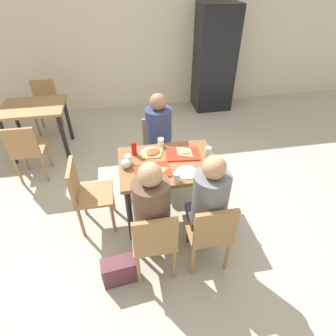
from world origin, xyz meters
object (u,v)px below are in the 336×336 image
Objects in this scene: person_in_brown_jacket at (208,202)px; background_chair_far at (46,102)px; main_table at (168,171)px; plastic_cup_a at (161,143)px; chair_near_right at (210,231)px; background_chair_near at (27,149)px; chair_near_left at (154,240)px; chair_left_end at (85,191)px; pizza_slice_b at (184,151)px; person_in_red at (151,209)px; drink_fridge at (214,59)px; tray_red_far at (182,154)px; paper_plate_near_edge at (187,172)px; background_table at (35,114)px; tray_red_near at (153,171)px; paper_plate_center at (151,152)px; pizza_slice_a at (154,171)px; plastic_cup_b at (177,177)px; chair_far_side at (158,145)px; soda_can at (208,152)px; foil_bundle at (126,164)px; plastic_cup_c at (128,159)px; condiment_bottle at (134,148)px; person_far_side at (159,135)px; handbag at (119,270)px; pizza_slice_c at (153,152)px.

person_in_brown_jacket reaches higher than background_chair_far.
main_table is 0.36m from plastic_cup_a.
chair_near_right is 2.63m from background_chair_near.
chair_near_left is 1.00× the size of chair_left_end.
person_in_red is at bearing -121.61° from pizza_slice_b.
tray_red_far is at bearing -114.17° from drink_fridge.
person_in_brown_jacket reaches higher than paper_plate_near_edge.
background_table is (-1.89, 1.60, -0.14)m from tray_red_far.
tray_red_near is at bearing 125.06° from chair_near_right.
chair_near_right is 1.09m from paper_plate_center.
pizza_slice_a is at bearing 81.97° from chair_near_left.
chair_left_end is 3.33× the size of pizza_slice_a.
plastic_cup_a is at bearing 142.89° from pizza_slice_b.
paper_plate_near_edge is 2.20× the size of plastic_cup_a.
main_table is 0.27m from pizza_slice_a.
person_in_brown_jacket reaches higher than plastic_cup_b.
plastic_cup_a and plastic_cup_b have the same top height.
chair_far_side is 8.59× the size of plastic_cup_b.
drink_fridge reaches higher than soda_can.
paper_plate_center is 2.20× the size of foil_bundle.
chair_left_end is at bearing -159.98° from plastic_cup_a.
foil_bundle is at bearing -2.33° from chair_left_end.
pizza_slice_a is (-0.43, 0.47, 0.05)m from person_in_brown_jacket.
chair_far_side reaches higher than tray_red_near.
plastic_cup_c is 0.17m from condiment_bottle.
person_in_brown_jacket is at bearing -78.18° from person_far_side.
plastic_cup_a is at bearing 20.02° from chair_left_end.
chair_far_side reaches higher than paper_plate_near_edge.
background_table is (-1.71, 1.71, -0.02)m from main_table.
background_table is (-0.81, 1.71, 0.14)m from chair_left_end.
handbag is 0.37× the size of background_chair_near.
person_in_red is at bearing 90.00° from chair_near_left.
tray_red_near is at bearing 137.83° from plastic_cup_b.
plastic_cup_c is at bearing -149.90° from paper_plate_center.
chair_near_left is 3.71× the size of pizza_slice_b.
soda_can is at bearing -59.25° from chair_far_side.
chair_left_end is at bearing -129.04° from drink_fridge.
foil_bundle is 2.15m from background_table.
person_in_red reaches higher than pizza_slice_c.
chair_left_end is 1.00× the size of background_chair_far.
chair_near_right is 5.37× the size of condiment_bottle.
paper_plate_center is at bearing 15.47° from chair_left_end.
pizza_slice_a is 0.64m from soda_can.
chair_left_end is at bearing 130.25° from chair_near_left.
background_chair_far reaches higher than paper_plate_center.
pizza_slice_b is (0.39, 0.27, 0.02)m from tray_red_near.
plastic_cup_c is (-0.26, -0.15, 0.05)m from paper_plate_center.
paper_plate_near_edge is at bearing 53.13° from chair_near_left.
main_table is 10.36× the size of plastic_cup_c.
person_far_side is at bearing 90.00° from main_table.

